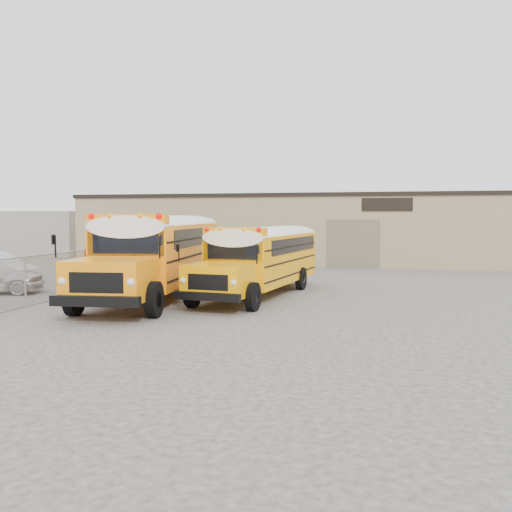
% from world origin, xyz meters
% --- Properties ---
extents(ground, '(120.00, 120.00, 0.00)m').
position_xyz_m(ground, '(0.00, 0.00, 0.00)').
color(ground, '#393734').
rests_on(ground, ground).
extents(warehouse, '(30.20, 10.20, 4.67)m').
position_xyz_m(warehouse, '(-0.00, 19.99, 2.37)').
color(warehouse, tan).
rests_on(warehouse, ground).
extents(chainlink_fence, '(0.07, 18.07, 1.81)m').
position_xyz_m(chainlink_fence, '(-6.00, 3.00, 0.90)').
color(chainlink_fence, '#92959A').
rests_on(chainlink_fence, ground).
extents(distant_building_left, '(8.00, 6.00, 3.60)m').
position_xyz_m(distant_building_left, '(-22.00, 22.00, 1.80)').
color(distant_building_left, gray).
rests_on(distant_building_left, ground).
extents(school_bus_left, '(4.00, 11.55, 3.31)m').
position_xyz_m(school_bus_left, '(-3.39, 7.51, 1.91)').
color(school_bus_left, orange).
rests_on(school_bus_left, ground).
extents(school_bus_right, '(3.39, 9.84, 2.82)m').
position_xyz_m(school_bus_right, '(1.88, 8.04, 1.63)').
color(school_bus_right, '#FFA303').
rests_on(school_bus_right, ground).
extents(tarp_bundle, '(1.12, 1.12, 1.52)m').
position_xyz_m(tarp_bundle, '(0.60, 0.74, 0.78)').
color(tarp_bundle, black).
rests_on(tarp_bundle, ground).
extents(car_dark, '(4.94, 3.74, 1.56)m').
position_xyz_m(car_dark, '(-8.76, 10.61, 0.78)').
color(car_dark, black).
rests_on(car_dark, ground).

